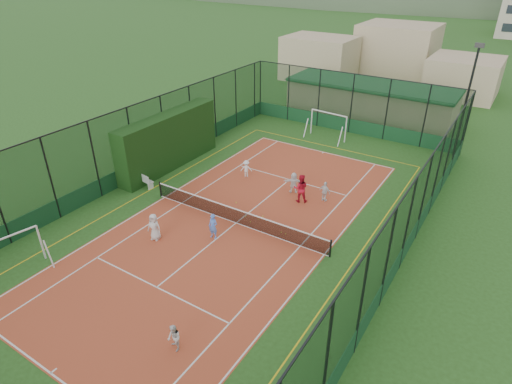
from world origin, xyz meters
TOP-DOWN VIEW (x-y plane):
  - ground at (0.00, 0.00)m, footprint 300.00×300.00m
  - court_slab at (0.00, 0.00)m, footprint 11.17×23.97m
  - tennis_net at (0.00, 0.00)m, footprint 11.67×0.12m
  - perimeter_fence at (0.00, 0.00)m, footprint 18.12×34.12m
  - floodlight_ne at (8.60, 16.60)m, footprint 0.60×0.26m
  - clubhouse at (0.00, 22.00)m, footprint 15.20×7.20m
  - distant_hills at (0.00, 150.00)m, footprint 200.00×60.00m
  - hedge_left at (-8.30, 3.69)m, footprint 1.33×8.86m
  - white_bench at (-7.80, 0.49)m, footprint 1.83×0.76m
  - futsal_goal_near at (-6.59, -9.26)m, footprint 3.16×1.52m
  - futsal_goal_far at (-1.02, 14.83)m, footprint 3.40×1.28m
  - child_near_left at (-2.77, -3.60)m, footprint 0.84×0.65m
  - child_near_mid at (-0.20, -1.82)m, footprint 0.54×0.37m
  - child_near_right at (3.11, -8.59)m, footprint 0.73×0.67m
  - child_far_left at (-2.75, 5.20)m, footprint 0.90×0.76m
  - child_far_right at (3.18, 5.03)m, footprint 0.82×0.50m
  - child_far_back at (1.03, 4.98)m, footprint 1.32×0.94m
  - coach at (1.93, 4.17)m, footprint 1.10×1.01m
  - tennis_balls at (0.98, 0.95)m, footprint 4.28×1.41m

SIDE VIEW (x-z plane):
  - ground at x=0.00m, z-range 0.00..0.00m
  - distant_hills at x=0.00m, z-range -12.00..12.00m
  - court_slab at x=0.00m, z-range 0.00..0.01m
  - tennis_balls at x=0.98m, z-range 0.01..0.08m
  - white_bench at x=-7.80m, z-range 0.00..1.00m
  - tennis_net at x=0.00m, z-range 0.00..1.06m
  - child_near_right at x=3.11m, z-range 0.01..1.21m
  - child_far_left at x=-2.75m, z-range 0.01..1.22m
  - child_far_right at x=3.18m, z-range 0.01..1.31m
  - child_far_back at x=1.03m, z-range 0.01..1.39m
  - child_near_mid at x=-0.20m, z-range 0.01..1.45m
  - child_near_left at x=-2.77m, z-range 0.01..1.54m
  - coach at x=1.93m, z-range 0.01..1.83m
  - futsal_goal_near at x=-6.59m, z-range 0.00..1.96m
  - futsal_goal_far at x=-1.02m, z-range 0.00..2.14m
  - clubhouse at x=0.00m, z-range 0.00..3.15m
  - hedge_left at x=-8.30m, z-range 0.00..3.88m
  - perimeter_fence at x=0.00m, z-range 0.00..5.00m
  - floodlight_ne at x=8.60m, z-range 0.00..8.25m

